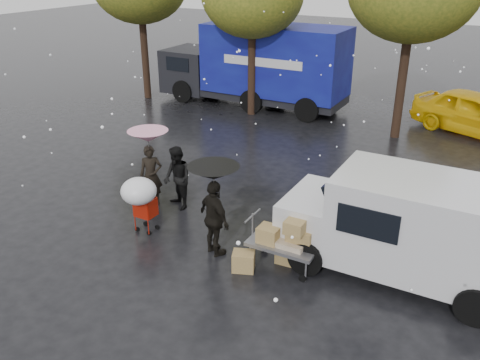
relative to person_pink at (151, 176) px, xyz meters
The scene contains 13 objects.
ground 2.46m from the person_pink, 34.14° to the right, with size 90.00×90.00×0.00m, color black.
person_pink is the anchor object (origin of this frame).
person_middle 0.76m from the person_pink, 10.73° to the left, with size 0.83×0.64×1.70m, color black.
person_black 3.09m from the person_pink, 25.27° to the right, with size 1.05×0.44×1.79m, color black.
umbrella_pink 1.10m from the person_pink, behind, with size 1.05×1.05×2.08m.
umbrella_black 3.30m from the person_pink, 25.27° to the right, with size 1.12×1.12×2.14m.
vendor_cart 4.55m from the person_pink, 13.38° to the right, with size 1.52×0.80×1.27m.
shopping_cart 1.63m from the person_pink, 60.68° to the right, with size 0.84×0.84×1.46m.
white_van 6.70m from the person_pink, ahead, with size 4.91×2.18×2.20m.
blue_truck 10.20m from the person_pink, 101.15° to the left, with size 8.30×2.60×3.50m.
box_ground_near 4.03m from the person_pink, 23.26° to the right, with size 0.47×0.37×0.42m, color olive.
box_ground_far 4.47m from the person_pink, 11.41° to the right, with size 0.41×0.32×0.32m, color olive.
yellow_taxi 12.51m from the person_pink, 56.30° to the left, with size 1.91×4.74×1.62m, color yellow.
Camera 1 is at (6.13, -8.33, 6.25)m, focal length 38.00 mm.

